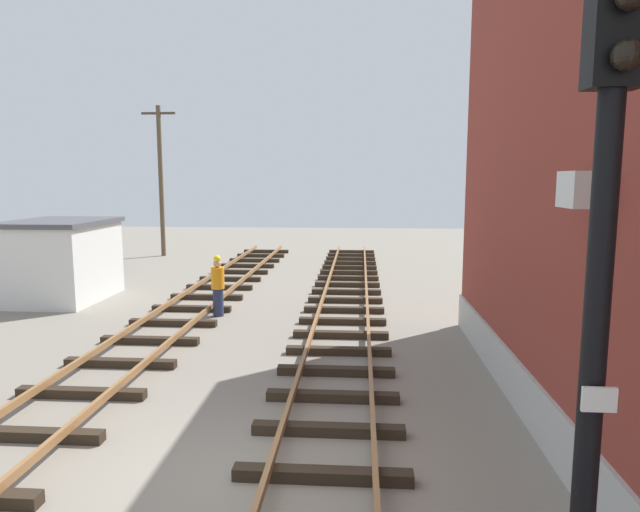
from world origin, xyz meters
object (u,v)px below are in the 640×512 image
object	(u,v)px
utility_pole_far	(161,178)
track_worker_foreground	(218,286)
parked_car_blue	(62,250)
signal_mast	(602,252)
control_hut	(61,260)

from	to	relation	value
utility_pole_far	track_worker_foreground	distance (m)	14.79
parked_car_blue	utility_pole_far	distance (m)	6.58
parked_car_blue	track_worker_foreground	world-z (taller)	track_worker_foreground
signal_mast	track_worker_foreground	distance (m)	13.95
control_hut	utility_pole_far	xyz separation A→B (m)	(-0.41, 11.08, 2.78)
control_hut	parked_car_blue	bearing A→B (deg)	118.80
parked_car_blue	track_worker_foreground	distance (m)	12.39
signal_mast	utility_pole_far	size ratio (longest dim) A/B	0.74
control_hut	track_worker_foreground	world-z (taller)	control_hut
parked_car_blue	utility_pole_far	size ratio (longest dim) A/B	0.53
signal_mast	control_hut	world-z (taller)	signal_mast
signal_mast	control_hut	bearing A→B (deg)	130.07
control_hut	track_worker_foreground	bearing A→B (deg)	-17.54
signal_mast	parked_car_blue	distance (m)	25.69
control_hut	parked_car_blue	world-z (taller)	control_hut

